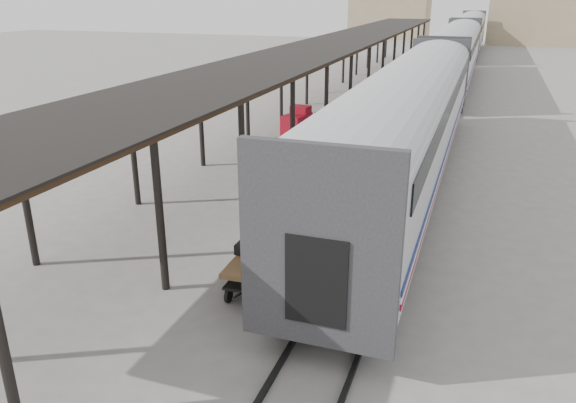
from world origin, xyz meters
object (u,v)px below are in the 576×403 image
(porter, at_px, (260,239))
(pedestrian, at_px, (316,130))
(luggage_tug, at_px, (297,123))
(baggage_cart, at_px, (261,264))

(porter, bearing_deg, pedestrian, 31.99)
(porter, distance_m, pedestrian, 14.30)
(luggage_tug, bearing_deg, pedestrian, -43.00)
(luggage_tug, xyz_separation_m, pedestrian, (1.71, -2.21, 0.21))
(luggage_tug, distance_m, pedestrian, 2.80)
(porter, height_order, pedestrian, porter)
(luggage_tug, height_order, porter, porter)
(baggage_cart, distance_m, luggage_tug, 16.13)
(porter, xyz_separation_m, pedestrian, (-2.76, 14.01, -0.76))
(baggage_cart, relative_size, pedestrian, 1.35)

